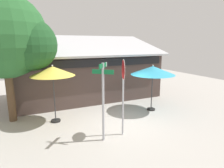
# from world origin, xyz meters

# --- Properties ---
(ground_plane) EXTENTS (28.00, 28.00, 0.10)m
(ground_plane) POSITION_xyz_m (0.00, 0.00, -0.05)
(ground_plane) COLOR #ADA8A0
(cafe_building) EXTENTS (9.76, 4.59, 4.17)m
(cafe_building) POSITION_xyz_m (-0.27, 4.84, 1.55)
(cafe_building) COLOR #473833
(cafe_building) RESTS_ON ground
(street_sign_post) EXTENTS (0.63, 0.68, 2.95)m
(street_sign_post) POSITION_xyz_m (-1.53, -1.12, 1.79)
(street_sign_post) COLOR #A8AAB2
(street_sign_post) RESTS_ON ground
(stop_sign) EXTENTS (0.29, 0.74, 3.03)m
(stop_sign) POSITION_xyz_m (-0.65, -1.02, 2.12)
(stop_sign) COLOR #A8AAB2
(stop_sign) RESTS_ON ground
(patio_umbrella_mustard_left) EXTENTS (1.98, 1.98, 2.68)m
(patio_umbrella_mustard_left) POSITION_xyz_m (-2.89, 1.45, 2.37)
(patio_umbrella_mustard_left) COLOR black
(patio_umbrella_mustard_left) RESTS_ON ground
(patio_umbrella_teal_center) EXTENTS (2.34, 2.34, 2.50)m
(patio_umbrella_teal_center) POSITION_xyz_m (2.14, 0.85, 2.19)
(patio_umbrella_teal_center) COLOR black
(patio_umbrella_teal_center) RESTS_ON ground
(shade_tree) EXTENTS (4.04, 3.72, 5.79)m
(shade_tree) POSITION_xyz_m (-4.51, 2.33, 3.84)
(shade_tree) COLOR brown
(shade_tree) RESTS_ON ground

